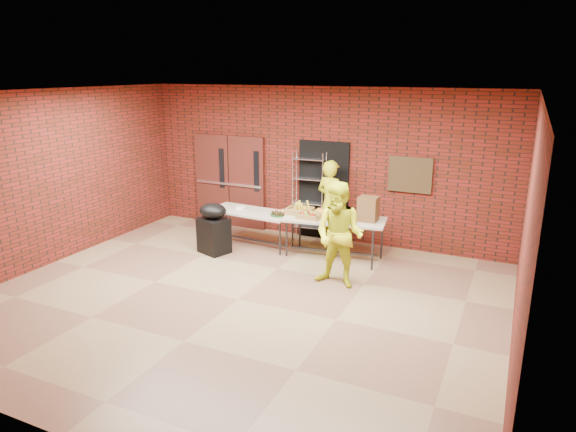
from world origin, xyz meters
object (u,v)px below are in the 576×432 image
object	(u,v)px
wire_rack	(309,196)
covered_grill	(214,228)
table_right	(334,222)
table_left	(251,214)
volunteer_man	(339,235)
coffee_dispenser	(368,209)
volunteer_woman	(330,203)

from	to	relation	value
wire_rack	covered_grill	world-z (taller)	wire_rack
wire_rack	table_right	distance (m)	1.29
wire_rack	covered_grill	size ratio (longest dim) A/B	1.87
table_left	volunteer_man	bearing A→B (deg)	-22.96
table_left	coffee_dispenser	xyz separation A→B (m)	(2.42, 0.14, 0.35)
volunteer_man	covered_grill	bearing A→B (deg)	175.26
covered_grill	volunteer_woman	size ratio (longest dim) A/B	0.57
coffee_dispenser	volunteer_woman	distance (m)	1.12
wire_rack	table_right	size ratio (longest dim) A/B	0.93
wire_rack	coffee_dispenser	size ratio (longest dim) A/B	4.08
table_right	volunteer_woman	size ratio (longest dim) A/B	1.13
covered_grill	volunteer_man	size ratio (longest dim) A/B	0.57
table_left	coffee_dispenser	world-z (taller)	coffee_dispenser
volunteer_woman	table_left	bearing A→B (deg)	44.61
wire_rack	coffee_dispenser	distance (m)	1.71
coffee_dispenser	volunteer_man	bearing A→B (deg)	-94.16
volunteer_woman	covered_grill	bearing A→B (deg)	55.12
wire_rack	volunteer_man	world-z (taller)	wire_rack
volunteer_woman	table_right	bearing A→B (deg)	135.18
volunteer_woman	coffee_dispenser	bearing A→B (deg)	168.46
table_right	table_left	bearing A→B (deg)	172.81
coffee_dispenser	covered_grill	world-z (taller)	coffee_dispenser
wire_rack	volunteer_man	size ratio (longest dim) A/B	1.06
table_left	covered_grill	distance (m)	0.86
volunteer_man	table_left	bearing A→B (deg)	157.97
wire_rack	table_left	bearing A→B (deg)	-137.96
volunteer_woman	volunteer_man	xyz separation A→B (m)	(0.86, -1.89, -0.00)
coffee_dispenser	covered_grill	bearing A→B (deg)	-163.72
wire_rack	volunteer_man	xyz separation A→B (m)	(1.42, -2.11, -0.05)
wire_rack	table_left	size ratio (longest dim) A/B	1.03
wire_rack	table_left	distance (m)	1.31
table_left	volunteer_woman	xyz separation A→B (m)	(1.46, 0.70, 0.22)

